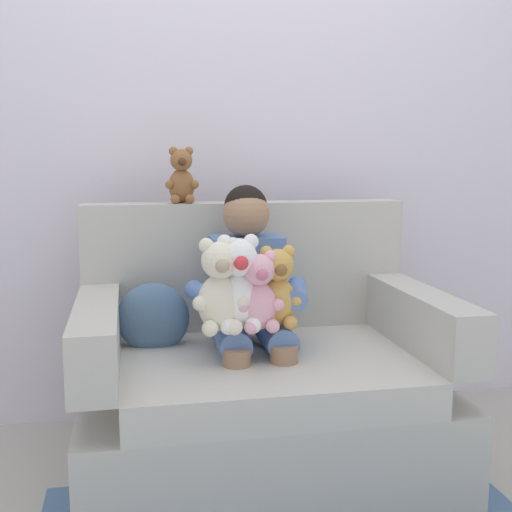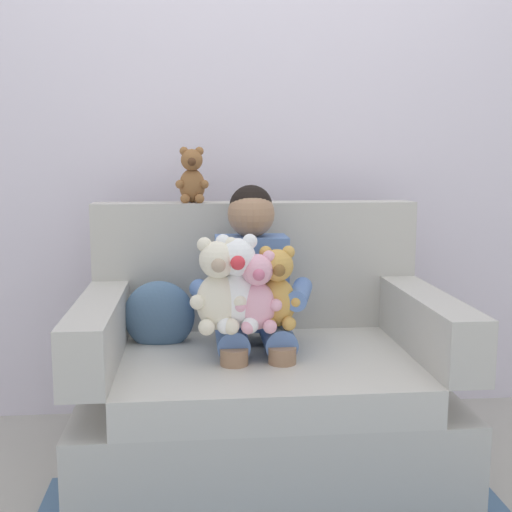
{
  "view_description": "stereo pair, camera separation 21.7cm",
  "coord_description": "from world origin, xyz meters",
  "px_view_note": "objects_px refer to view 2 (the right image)",
  "views": [
    {
      "loc": [
        -0.46,
        -2.15,
        1.13
      ],
      "look_at": [
        -0.04,
        -0.05,
        0.8
      ],
      "focal_mm": 45.52,
      "sensor_mm": 36.0,
      "label": 1
    },
    {
      "loc": [
        -0.24,
        -2.19,
        1.13
      ],
      "look_at": [
        -0.04,
        -0.05,
        0.8
      ],
      "focal_mm": 45.52,
      "sensor_mm": 36.0,
      "label": 2
    }
  ],
  "objects_px": {
    "plush_pink": "(257,294)",
    "armchair": "(264,387)",
    "seated_child": "(253,290)",
    "plush_honey": "(277,290)",
    "plush_brown_on_backrest": "(192,177)",
    "plush_white": "(237,286)",
    "plush_cream": "(218,288)",
    "throw_pillow": "(159,316)"
  },
  "relations": [
    {
      "from": "throw_pillow",
      "to": "plush_honey",
      "type": "bearing_deg",
      "value": -30.12
    },
    {
      "from": "plush_pink",
      "to": "throw_pillow",
      "type": "relative_size",
      "value": 1.03
    },
    {
      "from": "plush_white",
      "to": "plush_brown_on_backrest",
      "type": "relative_size",
      "value": 1.49
    },
    {
      "from": "plush_brown_on_backrest",
      "to": "plush_cream",
      "type": "bearing_deg",
      "value": -76.53
    },
    {
      "from": "plush_brown_on_backrest",
      "to": "throw_pillow",
      "type": "relative_size",
      "value": 0.83
    },
    {
      "from": "plush_pink",
      "to": "armchair",
      "type": "bearing_deg",
      "value": 56.88
    },
    {
      "from": "plush_pink",
      "to": "plush_brown_on_backrest",
      "type": "xyz_separation_m",
      "value": [
        -0.21,
        0.47,
        0.37
      ]
    },
    {
      "from": "plush_cream",
      "to": "plush_brown_on_backrest",
      "type": "relative_size",
      "value": 1.45
    },
    {
      "from": "plush_brown_on_backrest",
      "to": "throw_pillow",
      "type": "height_order",
      "value": "plush_brown_on_backrest"
    },
    {
      "from": "plush_honey",
      "to": "plush_brown_on_backrest",
      "type": "bearing_deg",
      "value": 112.89
    },
    {
      "from": "plush_white",
      "to": "plush_pink",
      "type": "relative_size",
      "value": 1.2
    },
    {
      "from": "plush_white",
      "to": "plush_cream",
      "type": "bearing_deg",
      "value": -153.39
    },
    {
      "from": "plush_white",
      "to": "plush_cream",
      "type": "relative_size",
      "value": 1.03
    },
    {
      "from": "seated_child",
      "to": "plush_cream",
      "type": "relative_size",
      "value": 2.63
    },
    {
      "from": "seated_child",
      "to": "plush_white",
      "type": "height_order",
      "value": "seated_child"
    },
    {
      "from": "plush_pink",
      "to": "seated_child",
      "type": "bearing_deg",
      "value": 70.87
    },
    {
      "from": "seated_child",
      "to": "plush_cream",
      "type": "xyz_separation_m",
      "value": [
        -0.13,
        -0.17,
        0.04
      ]
    },
    {
      "from": "throw_pillow",
      "to": "armchair",
      "type": "bearing_deg",
      "value": -17.74
    },
    {
      "from": "armchair",
      "to": "plush_brown_on_backrest",
      "type": "distance_m",
      "value": 0.85
    },
    {
      "from": "armchair",
      "to": "plush_white",
      "type": "height_order",
      "value": "armchair"
    },
    {
      "from": "plush_cream",
      "to": "plush_brown_on_backrest",
      "type": "distance_m",
      "value": 0.58
    },
    {
      "from": "throw_pillow",
      "to": "plush_white",
      "type": "bearing_deg",
      "value": -42.98
    },
    {
      "from": "seated_child",
      "to": "plush_honey",
      "type": "height_order",
      "value": "seated_child"
    },
    {
      "from": "armchair",
      "to": "seated_child",
      "type": "distance_m",
      "value": 0.36
    },
    {
      "from": "armchair",
      "to": "plush_honey",
      "type": "bearing_deg",
      "value": -74.75
    },
    {
      "from": "armchair",
      "to": "plush_cream",
      "type": "height_order",
      "value": "armchair"
    },
    {
      "from": "armchair",
      "to": "plush_white",
      "type": "relative_size",
      "value": 3.94
    },
    {
      "from": "armchair",
      "to": "throw_pillow",
      "type": "relative_size",
      "value": 4.88
    },
    {
      "from": "plush_pink",
      "to": "plush_white",
      "type": "bearing_deg",
      "value": 147.25
    },
    {
      "from": "seated_child",
      "to": "plush_brown_on_backrest",
      "type": "height_order",
      "value": "plush_brown_on_backrest"
    },
    {
      "from": "plush_honey",
      "to": "throw_pillow",
      "type": "bearing_deg",
      "value": 139.97
    },
    {
      "from": "plush_white",
      "to": "plush_cream",
      "type": "height_order",
      "value": "plush_white"
    },
    {
      "from": "seated_child",
      "to": "plush_honey",
      "type": "relative_size",
      "value": 2.95
    },
    {
      "from": "seated_child",
      "to": "plush_white",
      "type": "bearing_deg",
      "value": -115.37
    },
    {
      "from": "plush_cream",
      "to": "plush_pink",
      "type": "relative_size",
      "value": 1.17
    },
    {
      "from": "plush_honey",
      "to": "plush_cream",
      "type": "height_order",
      "value": "plush_cream"
    },
    {
      "from": "armchair",
      "to": "throw_pillow",
      "type": "height_order",
      "value": "armchair"
    },
    {
      "from": "armchair",
      "to": "plush_cream",
      "type": "relative_size",
      "value": 4.04
    },
    {
      "from": "armchair",
      "to": "plush_honey",
      "type": "xyz_separation_m",
      "value": [
        0.03,
        -0.12,
        0.38
      ]
    },
    {
      "from": "plush_brown_on_backrest",
      "to": "armchair",
      "type": "bearing_deg",
      "value": -48.53
    },
    {
      "from": "armchair",
      "to": "seated_child",
      "type": "relative_size",
      "value": 1.54
    },
    {
      "from": "plush_honey",
      "to": "plush_cream",
      "type": "bearing_deg",
      "value": 177.47
    }
  ]
}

